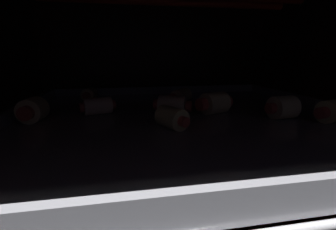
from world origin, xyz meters
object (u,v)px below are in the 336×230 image
object	(u,v)px
pig_in_blanket_mid_0	(33,110)
pig_in_blanket_mid_3	(181,96)
pig_in_blanket_mid_4	(172,105)
pig_in_blanket_mid_5	(89,94)
pig_in_blanket_mid_7	(333,111)
pig_in_blanket_mid_2	(172,118)
pig_in_blanket_mid_1	(214,103)
oven_rack_mid	(182,124)
pig_in_blanket_mid_6	(283,107)
baking_tray_mid	(182,118)
pig_in_blanket_mid_8	(98,106)

from	to	relation	value
pig_in_blanket_mid_0	pig_in_blanket_mid_3	xyz separation A→B (cm)	(22.63, 8.72, -0.28)
pig_in_blanket_mid_4	pig_in_blanket_mid_5	size ratio (longest dim) A/B	1.18
pig_in_blanket_mid_5	pig_in_blanket_mid_7	distance (cm)	41.00
pig_in_blanket_mid_2	pig_in_blanket_mid_7	xyz separation A→B (cm)	(21.75, -1.35, 0.21)
pig_in_blanket_mid_1	pig_in_blanket_mid_7	size ratio (longest dim) A/B	1.05
oven_rack_mid	pig_in_blanket_mid_2	world-z (taller)	pig_in_blanket_mid_2
pig_in_blanket_mid_0	pig_in_blanket_mid_4	distance (cm)	19.31
oven_rack_mid	pig_in_blanket_mid_1	size ratio (longest dim) A/B	8.29
oven_rack_mid	pig_in_blanket_mid_3	world-z (taller)	pig_in_blanket_mid_3
pig_in_blanket_mid_7	pig_in_blanket_mid_4	bearing A→B (deg)	158.80
pig_in_blanket_mid_3	pig_in_blanket_mid_6	world-z (taller)	pig_in_blanket_mid_6
pig_in_blanket_mid_0	pig_in_blanket_mid_7	bearing A→B (deg)	-10.61
pig_in_blanket_mid_4	pig_in_blanket_mid_6	size ratio (longest dim) A/B	1.12
pig_in_blanket_mid_1	pig_in_blanket_mid_6	size ratio (longest dim) A/B	1.19
baking_tray_mid	pig_in_blanket_mid_4	distance (cm)	2.51
pig_in_blanket_mid_6	pig_in_blanket_mid_7	xyz separation A→B (cm)	(5.36, -2.93, -0.09)
pig_in_blanket_mid_7	pig_in_blanket_mid_5	bearing A→B (deg)	147.10
pig_in_blanket_mid_0	pig_in_blanket_mid_6	bearing A→B (deg)	-7.47
pig_in_blanket_mid_0	pig_in_blanket_mid_5	world-z (taller)	pig_in_blanket_mid_0
pig_in_blanket_mid_0	pig_in_blanket_mid_7	size ratio (longest dim) A/B	0.80
oven_rack_mid	pig_in_blanket_mid_7	world-z (taller)	pig_in_blanket_mid_7
baking_tray_mid	pig_in_blanket_mid_0	size ratio (longest dim) A/B	10.13
pig_in_blanket_mid_4	pig_in_blanket_mid_6	distance (cm)	15.81
pig_in_blanket_mid_4	pig_in_blanket_mid_0	bearing A→B (deg)	-178.60
pig_in_blanket_mid_0	pig_in_blanket_mid_8	world-z (taller)	pig_in_blanket_mid_0
pig_in_blanket_mid_6	oven_rack_mid	bearing A→B (deg)	164.53
pig_in_blanket_mid_5	pig_in_blanket_mid_8	size ratio (longest dim) A/B	0.91
pig_in_blanket_mid_2	pig_in_blanket_mid_6	xyz separation A→B (cm)	(16.39, 1.58, 0.30)
pig_in_blanket_mid_1	pig_in_blanket_mid_0	bearing A→B (deg)	179.93
pig_in_blanket_mid_6	pig_in_blanket_mid_1	bearing A→B (deg)	152.27
oven_rack_mid	pig_in_blanket_mid_3	bearing A→B (deg)	77.88
oven_rack_mid	pig_in_blanket_mid_4	bearing A→B (deg)	137.94
pig_in_blanket_mid_0	pig_in_blanket_mid_8	size ratio (longest dim) A/B	0.87
pig_in_blanket_mid_3	pig_in_blanket_mid_4	bearing A→B (deg)	-111.98
baking_tray_mid	pig_in_blanket_mid_7	world-z (taller)	pig_in_blanket_mid_7
oven_rack_mid	baking_tray_mid	distance (cm)	0.92
baking_tray_mid	pig_in_blanket_mid_5	size ratio (longest dim) A/B	9.70
pig_in_blanket_mid_0	pig_in_blanket_mid_2	size ratio (longest dim) A/B	0.88
pig_in_blanket_mid_2	pig_in_blanket_mid_6	size ratio (longest dim) A/B	1.03
pig_in_blanket_mid_1	pig_in_blanket_mid_3	bearing A→B (deg)	110.00
pig_in_blanket_mid_3	pig_in_blanket_mid_4	world-z (taller)	pig_in_blanket_mid_4
pig_in_blanket_mid_4	pig_in_blanket_mid_5	xyz separation A→B (cm)	(-14.06, 14.37, -0.22)
oven_rack_mid	pig_in_blanket_mid_0	world-z (taller)	pig_in_blanket_mid_0
pig_in_blanket_mid_1	pig_in_blanket_mid_4	distance (cm)	6.54
oven_rack_mid	pig_in_blanket_mid_6	bearing A→B (deg)	-15.47
baking_tray_mid	pig_in_blanket_mid_6	size ratio (longest dim) A/B	9.19
baking_tray_mid	pig_in_blanket_mid_1	world-z (taller)	pig_in_blanket_mid_1
pig_in_blanket_mid_8	baking_tray_mid	bearing A→B (deg)	-15.52
pig_in_blanket_mid_0	pig_in_blanket_mid_7	world-z (taller)	pig_in_blanket_mid_0
oven_rack_mid	pig_in_blanket_mid_3	xyz separation A→B (cm)	(2.02, 9.42, 2.61)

